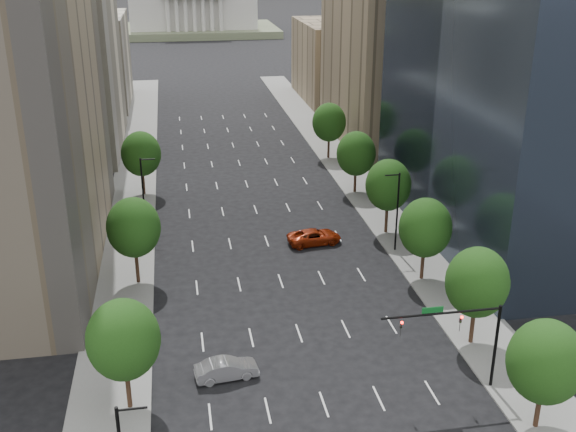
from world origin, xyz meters
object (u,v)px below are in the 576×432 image
capitol (193,9)px  traffic_signal (466,331)px  car_red_far (314,237)px  car_silver (227,369)px

capitol → traffic_signal: bearing=-87.3°
capitol → car_red_far: (5.18, -191.30, -7.74)m
capitol → car_silver: size_ratio=12.18×
car_silver → car_red_far: size_ratio=0.82×
capitol → car_silver: (-6.74, -215.21, -7.77)m
capitol → car_silver: 215.46m
capitol → car_silver: bearing=-91.8°
capitol → car_red_far: size_ratio=9.98×
traffic_signal → car_silver: traffic_signal is taller
traffic_signal → car_red_far: traffic_signal is taller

